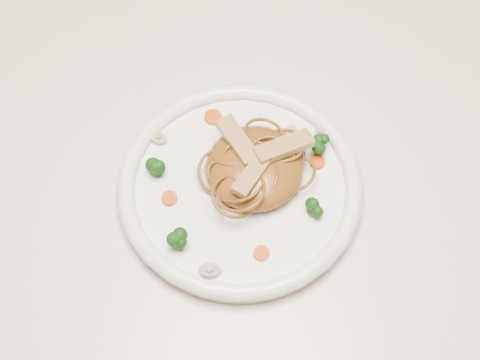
{
  "coord_description": "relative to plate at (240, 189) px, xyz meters",
  "views": [
    {
      "loc": [
        0.01,
        -0.37,
        1.47
      ],
      "look_at": [
        -0.0,
        0.03,
        0.78
      ],
      "focal_mm": 52.62,
      "sensor_mm": 36.0,
      "label": 1
    }
  ],
  "objects": [
    {
      "name": "chicken_b",
      "position": [
        -0.0,
        0.04,
        0.04
      ],
      "size": [
        0.05,
        0.07,
        0.01
      ],
      "primitive_type": "cube",
      "rotation": [
        0.0,
        0.0,
        2.15
      ],
      "color": "tan",
      "rests_on": "noodle_mound"
    },
    {
      "name": "broccoli_3",
      "position": [
        0.08,
        -0.03,
        0.02
      ],
      "size": [
        0.02,
        0.02,
        0.03
      ],
      "primitive_type": null,
      "rotation": [
        0.0,
        0.0,
        -0.12
      ],
      "color": "#10420D",
      "rests_on": "plate"
    },
    {
      "name": "carrot_2",
      "position": [
        0.09,
        0.03,
        0.01
      ],
      "size": [
        0.02,
        0.02,
        0.0
      ],
      "primitive_type": "cylinder",
      "rotation": [
        0.0,
        0.0,
        0.3
      ],
      "color": "#C53907",
      "rests_on": "plate"
    },
    {
      "name": "broccoli_0",
      "position": [
        0.09,
        0.05,
        0.02
      ],
      "size": [
        0.03,
        0.03,
        0.03
      ],
      "primitive_type": null,
      "rotation": [
        0.0,
        0.0,
        -0.0
      ],
      "color": "#10420D",
      "rests_on": "plate"
    },
    {
      "name": "carrot_0",
      "position": [
        0.05,
        0.07,
        0.01
      ],
      "size": [
        0.03,
        0.03,
        0.0
      ],
      "primitive_type": "cylinder",
      "rotation": [
        0.0,
        0.0,
        -0.32
      ],
      "color": "#C53907",
      "rests_on": "plate"
    },
    {
      "name": "mushroom_0",
      "position": [
        -0.03,
        -0.11,
        0.01
      ],
      "size": [
        0.03,
        0.03,
        0.01
      ],
      "primitive_type": "cylinder",
      "rotation": [
        0.0,
        0.0,
        -0.03
      ],
      "color": "beige",
      "rests_on": "plate"
    },
    {
      "name": "mushroom_3",
      "position": [
        0.06,
        0.07,
        0.01
      ],
      "size": [
        0.03,
        0.03,
        0.01
      ],
      "primitive_type": "cylinder",
      "rotation": [
        0.0,
        0.0,
        1.83
      ],
      "color": "beige",
      "rests_on": "plate"
    },
    {
      "name": "chicken_c",
      "position": [
        0.01,
        -0.0,
        0.04
      ],
      "size": [
        0.05,
        0.06,
        0.01
      ],
      "primitive_type": "cube",
      "rotation": [
        0.0,
        0.0,
        4.19
      ],
      "color": "tan",
      "rests_on": "noodle_mound"
    },
    {
      "name": "broccoli_1",
      "position": [
        -0.1,
        0.01,
        0.02
      ],
      "size": [
        0.03,
        0.03,
        0.03
      ],
      "primitive_type": null,
      "rotation": [
        0.0,
        0.0,
        -0.03
      ],
      "color": "#10420D",
      "rests_on": "plate"
    },
    {
      "name": "plate",
      "position": [
        0.0,
        0.0,
        0.0
      ],
      "size": [
        0.34,
        0.34,
        0.02
      ],
      "primitive_type": "cylinder",
      "rotation": [
        0.0,
        0.0,
        -0.28
      ],
      "color": "white",
      "rests_on": "table"
    },
    {
      "name": "carrot_4",
      "position": [
        0.03,
        -0.08,
        0.01
      ],
      "size": [
        0.02,
        0.02,
        0.0
      ],
      "primitive_type": "cylinder",
      "rotation": [
        0.0,
        0.0,
        -0.29
      ],
      "color": "#C53907",
      "rests_on": "plate"
    },
    {
      "name": "chicken_a",
      "position": [
        0.05,
        0.03,
        0.04
      ],
      "size": [
        0.07,
        0.05,
        0.01
      ],
      "primitive_type": "cube",
      "rotation": [
        0.0,
        0.0,
        0.48
      ],
      "color": "tan",
      "rests_on": "noodle_mound"
    },
    {
      "name": "mushroom_2",
      "position": [
        -0.1,
        0.06,
        0.01
      ],
      "size": [
        0.03,
        0.03,
        0.01
      ],
      "primitive_type": "cylinder",
      "rotation": [
        0.0,
        0.0,
        -0.3
      ],
      "color": "beige",
      "rests_on": "plate"
    },
    {
      "name": "mushroom_1",
      "position": [
        0.09,
        0.07,
        0.01
      ],
      "size": [
        0.03,
        0.03,
        0.01
      ],
      "primitive_type": "cylinder",
      "rotation": [
        0.0,
        0.0,
        1.37
      ],
      "color": "beige",
      "rests_on": "plate"
    },
    {
      "name": "table",
      "position": [
        0.0,
        -0.03,
        -0.11
      ],
      "size": [
        1.2,
        0.8,
        0.75
      ],
      "color": "beige",
      "rests_on": "ground"
    },
    {
      "name": "carrot_3",
      "position": [
        -0.04,
        0.09,
        0.01
      ],
      "size": [
        0.02,
        0.02,
        0.0
      ],
      "primitive_type": "cylinder",
      "rotation": [
        0.0,
        0.0,
        0.12
      ],
      "color": "#C53907",
      "rests_on": "plate"
    },
    {
      "name": "noodle_mound",
      "position": [
        0.02,
        0.02,
        0.02
      ],
      "size": [
        0.14,
        0.14,
        0.04
      ],
      "primitive_type": "ellipsoid",
      "rotation": [
        0.0,
        0.0,
        0.25
      ],
      "color": "brown",
      "rests_on": "plate"
    },
    {
      "name": "carrot_1",
      "position": [
        -0.08,
        -0.02,
        0.01
      ],
      "size": [
        0.02,
        0.02,
        0.0
      ],
      "primitive_type": "cylinder",
      "rotation": [
        0.0,
        0.0,
        -0.14
      ],
      "color": "#C53907",
      "rests_on": "plate"
    },
    {
      "name": "broccoli_2",
      "position": [
        -0.07,
        -0.08,
        0.03
      ],
      "size": [
        0.04,
        0.04,
        0.03
      ],
      "primitive_type": null,
      "rotation": [
        0.0,
        0.0,
        -0.22
      ],
      "color": "#10420D",
      "rests_on": "plate"
    }
  ]
}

